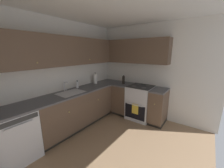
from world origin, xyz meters
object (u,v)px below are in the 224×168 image
at_px(paper_towel_roll, 95,79).
at_px(oil_bottle, 123,80).
at_px(dishwasher, 15,136).
at_px(oven_range, 140,102).
at_px(soap_bottle, 77,85).

height_order(paper_towel_roll, oil_bottle, paper_towel_roll).
relative_size(paper_towel_roll, oil_bottle, 1.36).
bearing_deg(dishwasher, oven_range, -22.06).
height_order(dishwasher, soap_bottle, soap_bottle).
relative_size(oven_range, soap_bottle, 5.27).
distance_m(soap_bottle, oil_bottle, 1.28).
bearing_deg(oil_bottle, oven_range, -88.03).
bearing_deg(soap_bottle, dishwasher, -173.12).
relative_size(soap_bottle, paper_towel_roll, 0.60).
height_order(dishwasher, oil_bottle, oil_bottle).
height_order(oven_range, oil_bottle, oil_bottle).
xyz_separation_m(dishwasher, soap_bottle, (1.50, 0.18, 0.55)).
xyz_separation_m(soap_bottle, oil_bottle, (1.07, -0.70, 0.03)).
xyz_separation_m(dishwasher, paper_towel_roll, (2.13, 0.16, 0.60)).
relative_size(soap_bottle, oil_bottle, 0.81).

